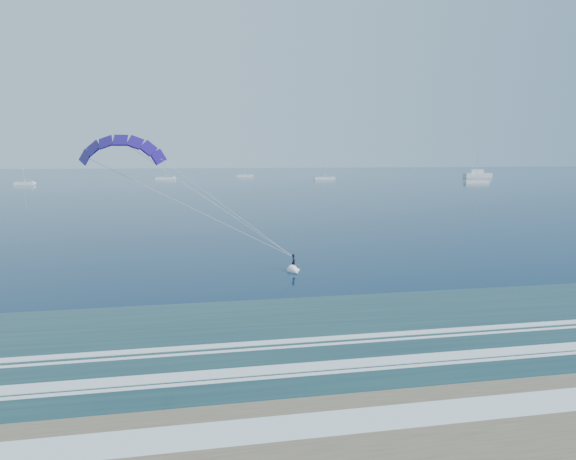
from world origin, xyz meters
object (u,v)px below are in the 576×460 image
(sailboat_1, at_px, (24,183))
(sailboat_5, at_px, (476,182))
(sailboat_2, at_px, (165,178))
(kitesurfer_rig, at_px, (212,202))
(motor_yacht, at_px, (477,174))
(sailboat_3, at_px, (245,176))
(sailboat_4, at_px, (324,178))

(sailboat_1, relative_size, sailboat_5, 0.74)
(sailboat_1, relative_size, sailboat_2, 0.84)
(kitesurfer_rig, xyz_separation_m, sailboat_5, (113.21, 145.90, -6.44))
(motor_yacht, xyz_separation_m, sailboat_1, (-210.93, -33.00, -0.93))
(sailboat_5, bearing_deg, sailboat_3, 137.79)
(sailboat_3, xyz_separation_m, sailboat_5, (87.17, -79.07, 0.01))
(sailboat_2, relative_size, sailboat_4, 0.91)
(motor_yacht, bearing_deg, sailboat_1, -171.11)
(motor_yacht, height_order, sailboat_4, sailboat_4)
(sailboat_4, bearing_deg, motor_yacht, 6.70)
(sailboat_1, height_order, sailboat_5, sailboat_5)
(sailboat_3, bearing_deg, sailboat_4, -45.41)
(motor_yacht, relative_size, sailboat_5, 1.06)
(sailboat_2, distance_m, sailboat_4, 75.37)
(sailboat_3, distance_m, sailboat_4, 49.00)
(kitesurfer_rig, height_order, sailboat_3, kitesurfer_rig)
(sailboat_4, xyz_separation_m, sailboat_5, (52.77, -44.18, 0.00))
(sailboat_5, bearing_deg, sailboat_1, 173.22)
(motor_yacht, height_order, sailboat_3, sailboat_3)
(kitesurfer_rig, height_order, sailboat_5, sailboat_5)
(motor_yacht, height_order, sailboat_2, sailboat_2)
(sailboat_2, bearing_deg, motor_yacht, -1.04)
(sailboat_2, height_order, sailboat_3, sailboat_2)
(sailboat_1, relative_size, sailboat_4, 0.76)
(sailboat_2, xyz_separation_m, sailboat_5, (127.03, -57.11, 0.01))
(kitesurfer_rig, height_order, sailboat_4, kitesurfer_rig)
(kitesurfer_rig, xyz_separation_m, motor_yacht, (145.77, 200.10, -5.53))
(sailboat_2, distance_m, sailboat_5, 139.27)
(kitesurfer_rig, height_order, motor_yacht, kitesurfer_rig)
(sailboat_2, xyz_separation_m, sailboat_4, (74.26, -12.93, 0.01))
(sailboat_3, bearing_deg, kitesurfer_rig, -96.60)
(kitesurfer_rig, height_order, sailboat_2, kitesurfer_rig)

